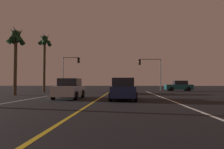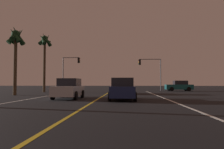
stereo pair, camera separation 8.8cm
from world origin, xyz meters
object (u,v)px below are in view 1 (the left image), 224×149
object	(u,v)px
car_oncoming	(69,89)
traffic_light_near_right	(150,67)
car_crossing_side	(179,86)
car_lead_same_lane	(123,89)
car_ahead_far	(123,87)
palm_tree_left_mid	(16,41)
traffic_light_near_left	(71,66)
palm_tree_left_far	(45,45)

from	to	relation	value
car_oncoming	traffic_light_near_right	bearing A→B (deg)	152.83
car_crossing_side	car_lead_same_lane	size ratio (longest dim) A/B	1.00
car_ahead_far	car_crossing_side	bearing A→B (deg)	-43.51
car_ahead_far	palm_tree_left_mid	distance (m)	13.12
car_oncoming	traffic_light_near_left	world-z (taller)	traffic_light_near_left
palm_tree_left_far	car_oncoming	bearing A→B (deg)	-60.79
palm_tree_left_mid	palm_tree_left_far	world-z (taller)	palm_tree_left_far
car_ahead_far	car_lead_same_lane	world-z (taller)	same
car_ahead_far	car_crossing_side	distance (m)	13.34
car_crossing_side	traffic_light_near_right	size ratio (longest dim) A/B	0.82
car_lead_same_lane	palm_tree_left_mid	distance (m)	13.89
car_lead_same_lane	car_oncoming	distance (m)	4.69
car_crossing_side	car_oncoming	xyz separation A→B (m)	(-13.64, -17.84, 0.00)
traffic_light_near_right	palm_tree_left_mid	xyz separation A→B (m)	(-15.84, -12.58, 1.96)
car_oncoming	palm_tree_left_mid	bearing A→B (deg)	-122.41
palm_tree_left_mid	palm_tree_left_far	bearing A→B (deg)	88.60
car_crossing_side	car_oncoming	bearing A→B (deg)	52.61
traffic_light_near_right	car_lead_same_lane	bearing A→B (deg)	76.96
car_lead_same_lane	traffic_light_near_left	xyz separation A→B (m)	(-8.70, 18.28, 3.31)
car_lead_same_lane	palm_tree_left_mid	bearing A→B (deg)	63.85
car_oncoming	palm_tree_left_mid	xyz separation A→B (m)	(-7.08, 4.49, 5.06)
car_lead_same_lane	car_crossing_side	bearing A→B (deg)	-25.56
traffic_light_near_left	palm_tree_left_far	size ratio (longest dim) A/B	0.65
car_ahead_far	car_oncoming	bearing A→B (deg)	151.40
palm_tree_left_mid	traffic_light_near_left	bearing A→B (deg)	77.00
palm_tree_left_mid	palm_tree_left_far	size ratio (longest dim) A/B	0.87
car_ahead_far	palm_tree_left_far	distance (m)	13.50
car_lead_same_lane	palm_tree_left_far	size ratio (longest dim) A/B	0.50
car_ahead_far	car_lead_same_lane	bearing A→B (deg)	-179.53
traffic_light_near_right	palm_tree_left_mid	distance (m)	20.32
car_lead_same_lane	traffic_light_near_left	size ratio (longest dim) A/B	0.77
traffic_light_near_right	traffic_light_near_left	xyz separation A→B (m)	(-12.94, -0.00, 0.21)
car_ahead_far	palm_tree_left_mid	bearing A→B (deg)	107.66
palm_tree_left_mid	car_lead_same_lane	bearing A→B (deg)	-26.15
car_ahead_far	palm_tree_left_mid	world-z (taller)	palm_tree_left_mid
traffic_light_near_left	palm_tree_left_mid	xyz separation A→B (m)	(-2.90, -12.58, 1.75)
car_crossing_side	car_oncoming	distance (m)	22.46
traffic_light_near_right	palm_tree_left_far	xyz separation A→B (m)	(-15.65, -4.75, 2.94)
car_crossing_side	car_lead_same_lane	world-z (taller)	same
car_oncoming	traffic_light_near_right	world-z (taller)	traffic_light_near_right
car_lead_same_lane	traffic_light_near_right	distance (m)	19.02
car_oncoming	traffic_light_near_left	bearing A→B (deg)	-166.26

